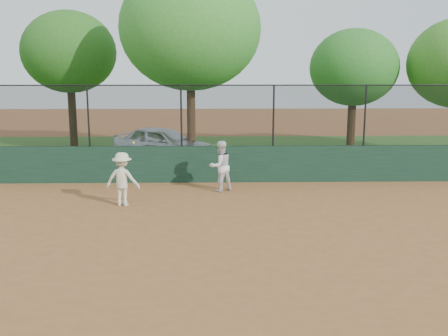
{
  "coord_description": "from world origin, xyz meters",
  "views": [
    {
      "loc": [
        0.52,
        -10.21,
        3.59
      ],
      "look_at": [
        0.8,
        2.2,
        1.2
      ],
      "focal_mm": 40.0,
      "sensor_mm": 36.0,
      "label": 1
    }
  ],
  "objects_px": {
    "parked_car": "(163,143)",
    "tree_1": "(69,52)",
    "player_second": "(220,166)",
    "player_main": "(123,179)",
    "tree_3": "(354,68)",
    "tree_2": "(190,29)"
  },
  "relations": [
    {
      "from": "player_second",
      "to": "tree_2",
      "type": "relative_size",
      "value": 0.2
    },
    {
      "from": "player_second",
      "to": "parked_car",
      "type": "bearing_deg",
      "value": -97.37
    },
    {
      "from": "tree_1",
      "to": "tree_3",
      "type": "relative_size",
      "value": 1.16
    },
    {
      "from": "player_main",
      "to": "tree_1",
      "type": "bearing_deg",
      "value": 111.87
    },
    {
      "from": "parked_car",
      "to": "player_main",
      "type": "xyz_separation_m",
      "value": [
        -0.39,
        -7.09,
        0.02
      ]
    },
    {
      "from": "tree_2",
      "to": "tree_3",
      "type": "height_order",
      "value": "tree_2"
    },
    {
      "from": "player_main",
      "to": "tree_1",
      "type": "height_order",
      "value": "tree_1"
    },
    {
      "from": "tree_2",
      "to": "tree_1",
      "type": "bearing_deg",
      "value": 152.39
    },
    {
      "from": "player_second",
      "to": "tree_1",
      "type": "xyz_separation_m",
      "value": [
        -6.77,
        8.52,
        3.71
      ]
    },
    {
      "from": "player_main",
      "to": "tree_3",
      "type": "xyz_separation_m",
      "value": [
        8.63,
        8.72,
        3.04
      ]
    },
    {
      "from": "parked_car",
      "to": "player_main",
      "type": "relative_size",
      "value": 2.31
    },
    {
      "from": "parked_car",
      "to": "player_second",
      "type": "height_order",
      "value": "player_second"
    },
    {
      "from": "player_main",
      "to": "parked_car",
      "type": "bearing_deg",
      "value": 86.86
    },
    {
      "from": "parked_car",
      "to": "tree_1",
      "type": "distance_m",
      "value": 6.61
    },
    {
      "from": "parked_car",
      "to": "tree_3",
      "type": "distance_m",
      "value": 8.94
    },
    {
      "from": "parked_car",
      "to": "player_second",
      "type": "bearing_deg",
      "value": -131.61
    },
    {
      "from": "tree_3",
      "to": "player_main",
      "type": "bearing_deg",
      "value": -134.68
    },
    {
      "from": "player_main",
      "to": "tree_2",
      "type": "distance_m",
      "value": 8.66
    },
    {
      "from": "tree_3",
      "to": "parked_car",
      "type": "bearing_deg",
      "value": -168.8
    },
    {
      "from": "tree_1",
      "to": "tree_2",
      "type": "xyz_separation_m",
      "value": [
        5.66,
        -2.96,
        0.8
      ]
    },
    {
      "from": "parked_car",
      "to": "player_second",
      "type": "xyz_separation_m",
      "value": [
        2.29,
        -5.45,
        0.06
      ]
    },
    {
      "from": "player_second",
      "to": "tree_1",
      "type": "height_order",
      "value": "tree_1"
    }
  ]
}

